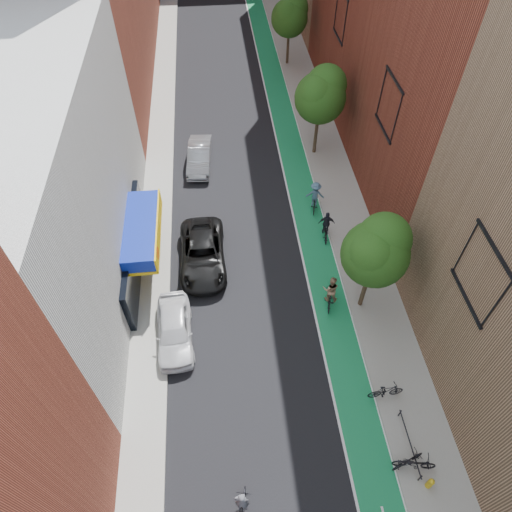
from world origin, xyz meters
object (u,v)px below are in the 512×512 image
object	(u,v)px
cyclist_lane_mid	(326,228)
cyclist_lane_far	(315,197)
parked_car_white	(174,330)
cyclist_lead	(242,506)
parked_car_silver	(199,156)
fire_hydrant	(430,483)
cyclist_lane_near	(330,293)
parked_car_black	(203,254)

from	to	relation	value
cyclist_lane_mid	cyclist_lane_far	xyz separation A→B (m)	(-0.24, 2.62, 0.22)
parked_car_white	cyclist_lead	size ratio (longest dim) A/B	2.27
parked_car_white	cyclist_lane_mid	distance (m)	11.29
parked_car_silver	fire_hydrant	world-z (taller)	parked_car_silver
cyclist_lead	cyclist_lane_far	xyz separation A→B (m)	(6.23, 17.52, 0.36)
cyclist_lane_near	cyclist_lane_far	size ratio (longest dim) A/B	0.99
parked_car_silver	cyclist_lane_mid	xyz separation A→B (m)	(7.70, -8.13, 0.05)
parked_car_silver	cyclist_lane_near	world-z (taller)	cyclist_lane_near
cyclist_lane_mid	cyclist_lane_far	bearing A→B (deg)	-76.64
cyclist_lane_far	cyclist_lane_near	bearing A→B (deg)	98.11
parked_car_black	cyclist_lane_mid	bearing A→B (deg)	9.70
cyclist_lead	fire_hydrant	bearing A→B (deg)	-167.70
fire_hydrant	cyclist_lead	bearing A→B (deg)	-179.41
cyclist_lane_mid	parked_car_black	bearing A→B (deg)	18.07
parked_car_white	cyclist_lead	distance (m)	8.97
parked_car_silver	cyclist_lead	size ratio (longest dim) A/B	2.28
cyclist_lane_far	cyclist_lane_mid	bearing A→B (deg)	107.59
parked_car_white	cyclist_lane_near	size ratio (longest dim) A/B	2.10
parked_car_black	cyclist_lane_far	size ratio (longest dim) A/B	2.61
parked_car_black	cyclist_lane_mid	world-z (taller)	cyclist_lane_mid
parked_car_black	cyclist_lead	size ratio (longest dim) A/B	2.85
parked_car_black	fire_hydrant	size ratio (longest dim) A/B	7.67
parked_car_silver	cyclist_lane_mid	bearing A→B (deg)	-41.69
parked_car_black	cyclist_lead	world-z (taller)	cyclist_lead
cyclist_lane_near	cyclist_lane_mid	size ratio (longest dim) A/B	1.06
cyclist_lane_near	parked_car_white	bearing A→B (deg)	22.68
cyclist_lane_near	fire_hydrant	xyz separation A→B (m)	(2.24, -9.78, -0.38)
parked_car_white	parked_car_silver	world-z (taller)	parked_car_white
cyclist_lane_far	parked_car_white	bearing A→B (deg)	57.28
parked_car_silver	cyclist_lead	world-z (taller)	cyclist_lead
parked_car_white	cyclist_lane_far	distance (m)	12.79
cyclist_lane_near	cyclist_lane_mid	world-z (taller)	cyclist_lane_near
cyclist_lead	cyclist_lane_far	size ratio (longest dim) A/B	0.92
fire_hydrant	cyclist_lane_mid	bearing A→B (deg)	95.49
parked_car_black	cyclist_lane_far	world-z (taller)	cyclist_lane_far
parked_car_black	parked_car_silver	distance (m)	9.47
fire_hydrant	cyclist_lane_near	bearing A→B (deg)	102.90
parked_car_black	cyclist_lane_mid	size ratio (longest dim) A/B	2.80
parked_car_black	cyclist_lane_far	distance (m)	8.45
cyclist_lane_mid	cyclist_lane_far	distance (m)	2.64
parked_car_black	fire_hydrant	distance (m)	16.28
parked_car_black	cyclist_lane_near	bearing A→B (deg)	-28.45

